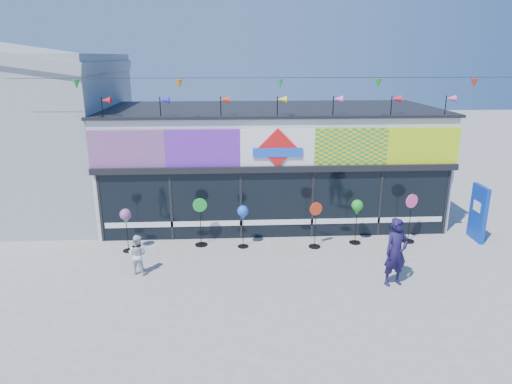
{
  "coord_description": "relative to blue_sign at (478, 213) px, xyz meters",
  "views": [
    {
      "loc": [
        -1.5,
        -10.98,
        5.93
      ],
      "look_at": [
        -0.77,
        2.0,
        2.04
      ],
      "focal_mm": 32.0,
      "sensor_mm": 36.0,
      "label": 1
    }
  ],
  "objects": [
    {
      "name": "ground",
      "position": [
        -6.65,
        -2.84,
        -0.94
      ],
      "size": [
        80.0,
        80.0,
        0.0
      ],
      "primitive_type": "plane",
      "color": "gray",
      "rests_on": "ground"
    },
    {
      "name": "kite_shop",
      "position": [
        -6.65,
        3.1,
        1.11
      ],
      "size": [
        16.0,
        5.7,
        5.31
      ],
      "color": "silver",
      "rests_on": "ground"
    },
    {
      "name": "neighbour_building",
      "position": [
        -16.65,
        4.16,
        2.26
      ],
      "size": [
        8.18,
        7.2,
        6.87
      ],
      "color": "#9C9FA1",
      "rests_on": "ground"
    },
    {
      "name": "blue_sign",
      "position": [
        0.0,
        0.0,
        0.0
      ],
      "size": [
        0.18,
        0.94,
        1.87
      ],
      "rotation": [
        0.0,
        0.0,
        -0.03
      ],
      "color": "#0B35A5",
      "rests_on": "ground"
    },
    {
      "name": "spinner_0",
      "position": [
        -11.44,
        -0.33,
        0.19
      ],
      "size": [
        0.36,
        0.36,
        1.41
      ],
      "color": "black",
      "rests_on": "ground"
    },
    {
      "name": "spinner_1",
      "position": [
        -9.17,
        0.02,
        -0.09
      ],
      "size": [
        0.45,
        0.41,
        1.6
      ],
      "color": "black",
      "rests_on": "ground"
    },
    {
      "name": "spinner_2",
      "position": [
        -7.81,
        -0.19,
        0.18
      ],
      "size": [
        0.35,
        0.35,
        1.4
      ],
      "color": "black",
      "rests_on": "ground"
    },
    {
      "name": "spinner_3",
      "position": [
        -5.5,
        -0.34,
        -0.14
      ],
      "size": [
        0.41,
        0.39,
        1.51
      ],
      "color": "black",
      "rests_on": "ground"
    },
    {
      "name": "spinner_4",
      "position": [
        -4.11,
        -0.09,
        0.26
      ],
      "size": [
        0.38,
        0.38,
        1.5
      ],
      "color": "black",
      "rests_on": "ground"
    },
    {
      "name": "spinner_5",
      "position": [
        -2.32,
        -0.07,
        -0.07
      ],
      "size": [
        0.45,
        0.42,
        1.65
      ],
      "color": "black",
      "rests_on": "ground"
    },
    {
      "name": "adult_man",
      "position": [
        -3.82,
        -2.93,
        -0.0
      ],
      "size": [
        0.78,
        0.61,
        1.87
      ],
      "primitive_type": "imported",
      "rotation": [
        0.0,
        0.0,
        0.26
      ],
      "color": "#19123A",
      "rests_on": "ground"
    },
    {
      "name": "child",
      "position": [
        -10.82,
        -1.89,
        -0.36
      ],
      "size": [
        0.64,
        0.49,
        1.15
      ],
      "primitive_type": "imported",
      "rotation": [
        0.0,
        0.0,
        2.81
      ],
      "color": "silver",
      "rests_on": "ground"
    }
  ]
}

